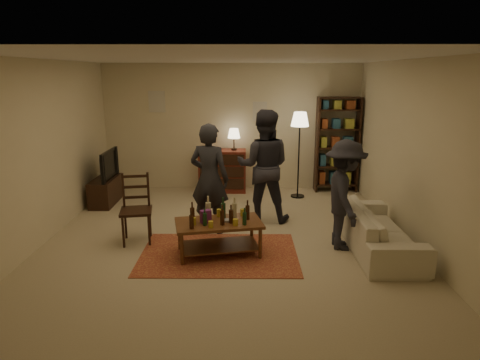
{
  "coord_description": "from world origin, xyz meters",
  "views": [
    {
      "loc": [
        0.25,
        -6.25,
        2.5
      ],
      "look_at": [
        0.2,
        0.1,
        0.9
      ],
      "focal_mm": 32.0,
      "sensor_mm": 36.0,
      "label": 1
    }
  ],
  "objects_px": {
    "dining_chair": "(136,205)",
    "person_right": "(264,166)",
    "floor_lamp": "(300,125)",
    "person_left": "(209,179)",
    "tv_stand": "(105,184)",
    "dresser": "(223,170)",
    "bookshelf": "(337,144)",
    "person_by_sofa": "(345,195)",
    "coffee_table": "(218,226)",
    "sofa": "(378,229)"
  },
  "relations": [
    {
      "from": "dining_chair",
      "to": "person_right",
      "type": "relative_size",
      "value": 0.55
    },
    {
      "from": "floor_lamp",
      "to": "person_left",
      "type": "xyz_separation_m",
      "value": [
        -1.66,
        -2.0,
        -0.61
      ]
    },
    {
      "from": "tv_stand",
      "to": "person_right",
      "type": "bearing_deg",
      "value": -17.16
    },
    {
      "from": "dresser",
      "to": "bookshelf",
      "type": "relative_size",
      "value": 0.67
    },
    {
      "from": "dresser",
      "to": "floor_lamp",
      "type": "xyz_separation_m",
      "value": [
        1.57,
        -0.44,
        1.01
      ]
    },
    {
      "from": "dining_chair",
      "to": "dresser",
      "type": "height_order",
      "value": "dresser"
    },
    {
      "from": "person_by_sofa",
      "to": "person_right",
      "type": "bearing_deg",
      "value": 43.86
    },
    {
      "from": "coffee_table",
      "to": "tv_stand",
      "type": "xyz_separation_m",
      "value": [
        -2.35,
        2.43,
        -0.04
      ]
    },
    {
      "from": "coffee_table",
      "to": "tv_stand",
      "type": "height_order",
      "value": "tv_stand"
    },
    {
      "from": "person_by_sofa",
      "to": "dining_chair",
      "type": "bearing_deg",
      "value": 87.09
    },
    {
      "from": "bookshelf",
      "to": "person_by_sofa",
      "type": "height_order",
      "value": "bookshelf"
    },
    {
      "from": "person_by_sofa",
      "to": "tv_stand",
      "type": "bearing_deg",
      "value": 64.11
    },
    {
      "from": "coffee_table",
      "to": "tv_stand",
      "type": "distance_m",
      "value": 3.38
    },
    {
      "from": "floor_lamp",
      "to": "coffee_table",
      "type": "bearing_deg",
      "value": -116.86
    },
    {
      "from": "tv_stand",
      "to": "bookshelf",
      "type": "relative_size",
      "value": 0.52
    },
    {
      "from": "bookshelf",
      "to": "person_by_sofa",
      "type": "bearing_deg",
      "value": -99.87
    },
    {
      "from": "coffee_table",
      "to": "dining_chair",
      "type": "bearing_deg",
      "value": 158.02
    },
    {
      "from": "floor_lamp",
      "to": "person_right",
      "type": "relative_size",
      "value": 0.91
    },
    {
      "from": "coffee_table",
      "to": "person_by_sofa",
      "type": "distance_m",
      "value": 1.86
    },
    {
      "from": "dresser",
      "to": "floor_lamp",
      "type": "distance_m",
      "value": 1.91
    },
    {
      "from": "floor_lamp",
      "to": "person_right",
      "type": "height_order",
      "value": "person_right"
    },
    {
      "from": "tv_stand",
      "to": "sofa",
      "type": "distance_m",
      "value": 5.14
    },
    {
      "from": "dresser",
      "to": "floor_lamp",
      "type": "relative_size",
      "value": 0.78
    },
    {
      "from": "tv_stand",
      "to": "person_left",
      "type": "xyz_separation_m",
      "value": [
        2.16,
        -1.52,
        0.49
      ]
    },
    {
      "from": "coffee_table",
      "to": "dining_chair",
      "type": "distance_m",
      "value": 1.38
    },
    {
      "from": "bookshelf",
      "to": "person_right",
      "type": "distance_m",
      "value": 2.53
    },
    {
      "from": "bookshelf",
      "to": "person_by_sofa",
      "type": "distance_m",
      "value": 3.19
    },
    {
      "from": "dresser",
      "to": "bookshelf",
      "type": "height_order",
      "value": "bookshelf"
    },
    {
      "from": "floor_lamp",
      "to": "person_right",
      "type": "xyz_separation_m",
      "value": [
        -0.78,
        -1.42,
        -0.53
      ]
    },
    {
      "from": "coffee_table",
      "to": "sofa",
      "type": "relative_size",
      "value": 0.62
    },
    {
      "from": "person_right",
      "to": "person_left",
      "type": "bearing_deg",
      "value": 39.97
    },
    {
      "from": "dresser",
      "to": "sofa",
      "type": "xyz_separation_m",
      "value": [
        2.39,
        -3.11,
        -0.17
      ]
    },
    {
      "from": "floor_lamp",
      "to": "sofa",
      "type": "height_order",
      "value": "floor_lamp"
    },
    {
      "from": "tv_stand",
      "to": "person_by_sofa",
      "type": "xyz_separation_m",
      "value": [
        4.14,
        -2.16,
        0.41
      ]
    },
    {
      "from": "tv_stand",
      "to": "person_by_sofa",
      "type": "distance_m",
      "value": 4.69
    },
    {
      "from": "bookshelf",
      "to": "person_right",
      "type": "height_order",
      "value": "bookshelf"
    },
    {
      "from": "person_right",
      "to": "person_by_sofa",
      "type": "relative_size",
      "value": 1.2
    },
    {
      "from": "bookshelf",
      "to": "floor_lamp",
      "type": "bearing_deg",
      "value": -150.07
    },
    {
      "from": "tv_stand",
      "to": "floor_lamp",
      "type": "xyz_separation_m",
      "value": [
        3.82,
        0.48,
        1.1
      ]
    },
    {
      "from": "sofa",
      "to": "person_right",
      "type": "relative_size",
      "value": 1.09
    },
    {
      "from": "bookshelf",
      "to": "person_right",
      "type": "relative_size",
      "value": 1.05
    },
    {
      "from": "person_by_sofa",
      "to": "coffee_table",
      "type": "bearing_deg",
      "value": 100.15
    },
    {
      "from": "person_left",
      "to": "person_right",
      "type": "relative_size",
      "value": 0.92
    },
    {
      "from": "dining_chair",
      "to": "sofa",
      "type": "height_order",
      "value": "dining_chair"
    },
    {
      "from": "coffee_table",
      "to": "sofa",
      "type": "xyz_separation_m",
      "value": [
        2.3,
        0.23,
        -0.12
      ]
    },
    {
      "from": "sofa",
      "to": "person_left",
      "type": "distance_m",
      "value": 2.64
    },
    {
      "from": "dresser",
      "to": "person_left",
      "type": "relative_size",
      "value": 0.78
    },
    {
      "from": "bookshelf",
      "to": "person_left",
      "type": "height_order",
      "value": "bookshelf"
    },
    {
      "from": "dining_chair",
      "to": "person_left",
      "type": "relative_size",
      "value": 0.6
    },
    {
      "from": "tv_stand",
      "to": "floor_lamp",
      "type": "relative_size",
      "value": 0.61
    }
  ]
}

